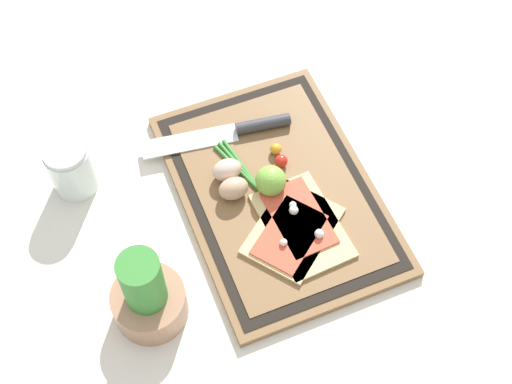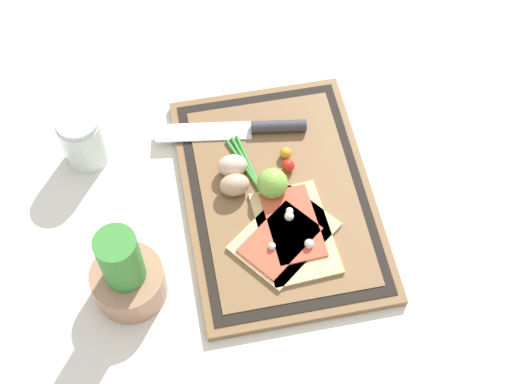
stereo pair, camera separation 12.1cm
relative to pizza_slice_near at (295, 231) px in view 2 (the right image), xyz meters
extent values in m
plane|color=silver|center=(0.08, 0.01, -0.02)|extent=(6.00, 6.00, 0.00)
cube|color=brown|center=(0.08, 0.01, -0.02)|extent=(0.47, 0.32, 0.02)
cube|color=black|center=(0.08, 0.01, -0.01)|extent=(0.44, 0.30, 0.00)
cube|color=brown|center=(0.08, 0.01, -0.01)|extent=(0.40, 0.26, 0.00)
cube|color=#DBBC7F|center=(0.00, 0.00, 0.00)|extent=(0.19, 0.13, 0.01)
cube|color=#D14C33|center=(0.01, 0.00, 0.00)|extent=(0.14, 0.09, 0.00)
sphere|color=silver|center=(-0.03, -0.02, 0.01)|extent=(0.02, 0.02, 0.02)
sphere|color=silver|center=(0.03, 0.00, 0.01)|extent=(0.01, 0.01, 0.01)
cube|color=#DBBC7F|center=(-0.01, 0.02, 0.00)|extent=(0.19, 0.20, 0.01)
cube|color=#D14C33|center=(-0.01, 0.03, 0.00)|extent=(0.14, 0.15, 0.00)
sphere|color=silver|center=(0.02, 0.01, 0.01)|extent=(0.02, 0.02, 0.02)
sphere|color=silver|center=(-0.03, 0.04, 0.01)|extent=(0.01, 0.01, 0.01)
cube|color=silver|center=(0.23, 0.12, 0.00)|extent=(0.07, 0.18, 0.00)
cylinder|color=#38383D|center=(0.21, -0.02, 0.01)|extent=(0.04, 0.10, 0.02)
ellipsoid|color=tan|center=(0.10, 0.08, 0.01)|extent=(0.04, 0.05, 0.04)
ellipsoid|color=beige|center=(0.14, 0.08, 0.01)|extent=(0.04, 0.05, 0.04)
sphere|color=#7FB742|center=(0.09, 0.02, 0.02)|extent=(0.05, 0.05, 0.05)
sphere|color=red|center=(0.13, -0.02, 0.01)|extent=(0.02, 0.02, 0.02)
sphere|color=gold|center=(0.15, -0.02, 0.01)|extent=(0.02, 0.02, 0.02)
cylinder|color=#388433|center=(0.08, 0.04, 0.00)|extent=(0.26, 0.05, 0.01)
cylinder|color=#388433|center=(0.08, 0.04, 0.00)|extent=(0.26, 0.07, 0.01)
cylinder|color=#388433|center=(0.08, 0.04, 0.00)|extent=(0.25, 0.09, 0.01)
cylinder|color=#AD7A5B|center=(-0.05, 0.28, 0.01)|extent=(0.12, 0.12, 0.06)
cylinder|color=#388433|center=(-0.05, 0.28, 0.08)|extent=(0.06, 0.06, 0.14)
cylinder|color=silver|center=(0.23, 0.33, 0.03)|extent=(0.08, 0.08, 0.10)
cylinder|color=olive|center=(0.23, 0.33, 0.00)|extent=(0.07, 0.07, 0.03)
cylinder|color=silver|center=(0.23, 0.33, 0.08)|extent=(0.07, 0.07, 0.01)
camera|label=1|loc=(-0.50, 0.29, 1.05)|focal=50.00mm
camera|label=2|loc=(-0.54, 0.17, 1.05)|focal=50.00mm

